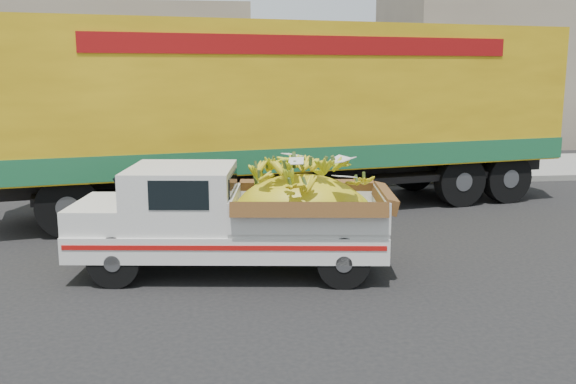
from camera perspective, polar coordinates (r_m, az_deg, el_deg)
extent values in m
plane|color=black|center=(9.98, -3.36, -6.09)|extent=(100.00, 100.00, 0.00)
cube|color=gray|center=(15.96, -5.22, 0.58)|extent=(60.00, 0.25, 0.15)
cube|color=gray|center=(18.03, -5.57, 1.73)|extent=(60.00, 4.00, 0.14)
cube|color=gray|center=(28.77, 23.15, 10.16)|extent=(14.00, 6.00, 6.00)
cylinder|color=black|center=(9.00, -15.20, -5.98)|extent=(0.73, 0.31, 0.71)
cylinder|color=black|center=(10.27, -13.16, -3.81)|extent=(0.73, 0.31, 0.71)
cylinder|color=black|center=(8.69, 4.94, -6.23)|extent=(0.73, 0.31, 0.71)
cylinder|color=black|center=(10.01, 4.35, -3.94)|extent=(0.73, 0.31, 0.71)
cube|color=silver|center=(9.33, -5.19, -4.01)|extent=(4.59, 2.24, 0.37)
cube|color=#A50F0C|center=(8.54, -5.72, -4.98)|extent=(4.27, 0.66, 0.07)
cube|color=silver|center=(9.81, -17.90, -4.35)|extent=(0.33, 1.56, 0.13)
cube|color=silver|center=(9.59, -16.01, -1.81)|extent=(1.01, 1.60, 0.34)
cube|color=silver|center=(9.28, -9.43, -0.35)|extent=(1.67, 1.73, 0.84)
cube|color=black|center=(8.49, -9.72, -0.30)|extent=(0.79, 0.13, 0.39)
cube|color=silver|center=(9.18, 1.76, -1.49)|extent=(2.37, 1.90, 0.48)
ellipsoid|color=yellow|center=(9.20, 1.18, -2.09)|extent=(2.12, 1.55, 1.20)
cylinder|color=black|center=(14.97, 18.85, 1.20)|extent=(1.14, 0.52, 1.10)
cylinder|color=black|center=(16.57, 14.64, 2.31)|extent=(1.14, 0.52, 1.10)
cylinder|color=black|center=(14.27, 15.03, 0.96)|extent=(1.14, 0.52, 1.10)
cylinder|color=black|center=(15.94, 11.04, 2.14)|extent=(1.14, 0.52, 1.10)
cylinder|color=black|center=(11.87, -19.01, -1.19)|extent=(1.14, 0.52, 1.10)
cylinder|color=black|center=(13.84, -19.05, 0.44)|extent=(1.14, 0.52, 1.10)
cube|color=black|center=(13.55, 0.27, 1.82)|extent=(11.97, 3.24, 0.36)
cube|color=gold|center=(13.40, 0.28, 8.59)|extent=(12.02, 4.67, 2.84)
cube|color=#1A5E35|center=(13.49, 0.27, 3.62)|extent=(12.08, 4.70, 0.45)
cube|color=maroon|center=(12.21, 2.28, 12.92)|extent=(8.25, 1.60, 0.35)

